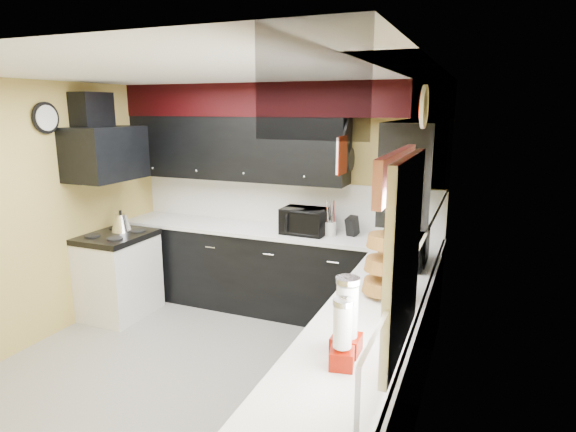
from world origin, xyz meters
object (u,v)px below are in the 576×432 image
object	(u,v)px
utensil_crock	(330,228)
kettle	(121,223)
toaster_oven	(304,221)
knife_block	(352,226)
microwave	(405,247)

from	to	relation	value
utensil_crock	kettle	world-z (taller)	kettle
utensil_crock	kettle	bearing A→B (deg)	-163.30
toaster_oven	utensil_crock	xyz separation A→B (m)	(0.27, 0.05, -0.07)
knife_block	toaster_oven	bearing A→B (deg)	-153.53
utensil_crock	kettle	distance (m)	2.28
microwave	kettle	distance (m)	3.05
utensil_crock	microwave	bearing A→B (deg)	-37.35
toaster_oven	utensil_crock	bearing A→B (deg)	12.50
microwave	utensil_crock	size ratio (longest dim) A/B	3.85
toaster_oven	microwave	size ratio (longest dim) A/B	0.88
microwave	knife_block	xyz separation A→B (m)	(-0.65, 0.72, -0.05)
microwave	utensil_crock	xyz separation A→B (m)	(-0.87, 0.67, -0.08)
toaster_oven	microwave	world-z (taller)	microwave
toaster_oven	kettle	bearing A→B (deg)	-160.71
knife_block	kettle	distance (m)	2.51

